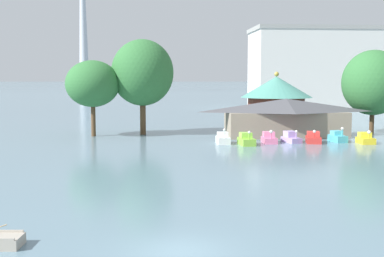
{
  "coord_description": "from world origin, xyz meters",
  "views": [
    {
      "loc": [
        -1.15,
        -20.8,
        7.57
      ],
      "look_at": [
        2.22,
        19.51,
        3.39
      ],
      "focal_mm": 45.98,
      "sensor_mm": 36.0,
      "label": 1
    }
  ],
  "objects_px": {
    "pedal_boat_lime": "(246,140)",
    "pedal_boat_lavender": "(291,138)",
    "pedal_boat_pink": "(269,138)",
    "shoreline_tree_mid": "(142,73)",
    "green_roof_pavilion": "(276,99)",
    "pedal_boat_red": "(313,138)",
    "background_building_block": "(323,68)",
    "shoreline_tree_right": "(373,83)",
    "pedal_boat_cyan": "(338,137)",
    "shoreline_tree_tall_left": "(93,84)",
    "pedal_boat_yellow": "(365,139)",
    "pedal_boat_white": "(223,139)",
    "boathouse": "(286,117)"
  },
  "relations": [
    {
      "from": "shoreline_tree_mid",
      "to": "shoreline_tree_right",
      "type": "distance_m",
      "value": 31.18
    },
    {
      "from": "pedal_boat_cyan",
      "to": "shoreline_tree_tall_left",
      "type": "height_order",
      "value": "shoreline_tree_tall_left"
    },
    {
      "from": "pedal_boat_cyan",
      "to": "pedal_boat_lavender",
      "type": "bearing_deg",
      "value": -100.3
    },
    {
      "from": "pedal_boat_lime",
      "to": "pedal_boat_pink",
      "type": "bearing_deg",
      "value": 112.84
    },
    {
      "from": "boathouse",
      "to": "shoreline_tree_mid",
      "type": "bearing_deg",
      "value": 168.29
    },
    {
      "from": "pedal_boat_red",
      "to": "shoreline_tree_right",
      "type": "relative_size",
      "value": 0.26
    },
    {
      "from": "pedal_boat_pink",
      "to": "shoreline_tree_tall_left",
      "type": "relative_size",
      "value": 0.28
    },
    {
      "from": "pedal_boat_lavender",
      "to": "shoreline_tree_right",
      "type": "relative_size",
      "value": 0.26
    },
    {
      "from": "pedal_boat_white",
      "to": "boathouse",
      "type": "height_order",
      "value": "boathouse"
    },
    {
      "from": "pedal_boat_lime",
      "to": "pedal_boat_cyan",
      "type": "distance_m",
      "value": 11.44
    },
    {
      "from": "pedal_boat_white",
      "to": "green_roof_pavilion",
      "type": "relative_size",
      "value": 0.24
    },
    {
      "from": "boathouse",
      "to": "shoreline_tree_right",
      "type": "bearing_deg",
      "value": 11.49
    },
    {
      "from": "pedal_boat_lime",
      "to": "pedal_boat_lavender",
      "type": "relative_size",
      "value": 0.98
    },
    {
      "from": "green_roof_pavilion",
      "to": "shoreline_tree_right",
      "type": "distance_m",
      "value": 14.3
    },
    {
      "from": "pedal_boat_lime",
      "to": "shoreline_tree_mid",
      "type": "relative_size",
      "value": 0.23
    },
    {
      "from": "pedal_boat_lavender",
      "to": "green_roof_pavilion",
      "type": "distance_m",
      "value": 17.42
    },
    {
      "from": "pedal_boat_lavender",
      "to": "pedal_boat_cyan",
      "type": "bearing_deg",
      "value": 74.11
    },
    {
      "from": "shoreline_tree_mid",
      "to": "shoreline_tree_right",
      "type": "bearing_deg",
      "value": -2.3
    },
    {
      "from": "pedal_boat_pink",
      "to": "background_building_block",
      "type": "xyz_separation_m",
      "value": [
        30.4,
        67.94,
        9.63
      ]
    },
    {
      "from": "pedal_boat_lime",
      "to": "green_roof_pavilion",
      "type": "bearing_deg",
      "value": 151.68
    },
    {
      "from": "shoreline_tree_tall_left",
      "to": "pedal_boat_red",
      "type": "bearing_deg",
      "value": -18.38
    },
    {
      "from": "pedal_boat_lime",
      "to": "pedal_boat_lavender",
      "type": "bearing_deg",
      "value": 103.65
    },
    {
      "from": "shoreline_tree_tall_left",
      "to": "pedal_boat_white",
      "type": "bearing_deg",
      "value": -28.35
    },
    {
      "from": "pedal_boat_lavender",
      "to": "pedal_boat_cyan",
      "type": "distance_m",
      "value": 5.6
    },
    {
      "from": "pedal_boat_cyan",
      "to": "green_roof_pavilion",
      "type": "height_order",
      "value": "green_roof_pavilion"
    },
    {
      "from": "shoreline_tree_mid",
      "to": "pedal_boat_red",
      "type": "bearing_deg",
      "value": -27.0
    },
    {
      "from": "pedal_boat_yellow",
      "to": "background_building_block",
      "type": "xyz_separation_m",
      "value": [
        19.45,
        69.48,
        9.61
      ]
    },
    {
      "from": "pedal_boat_white",
      "to": "shoreline_tree_right",
      "type": "bearing_deg",
      "value": 111.11
    },
    {
      "from": "pedal_boat_lime",
      "to": "green_roof_pavilion",
      "type": "distance_m",
      "value": 20.77
    },
    {
      "from": "pedal_boat_lime",
      "to": "shoreline_tree_right",
      "type": "xyz_separation_m",
      "value": [
        19.31,
        10.07,
        6.35
      ]
    },
    {
      "from": "pedal_boat_pink",
      "to": "background_building_block",
      "type": "height_order",
      "value": "background_building_block"
    },
    {
      "from": "pedal_boat_pink",
      "to": "pedal_boat_yellow",
      "type": "relative_size",
      "value": 1.22
    },
    {
      "from": "shoreline_tree_right",
      "to": "background_building_block",
      "type": "xyz_separation_m",
      "value": [
        14.09,
        59.43,
        3.23
      ]
    },
    {
      "from": "pedal_boat_white",
      "to": "pedal_boat_red",
      "type": "relative_size",
      "value": 0.87
    },
    {
      "from": "green_roof_pavilion",
      "to": "pedal_boat_lime",
      "type": "bearing_deg",
      "value": -113.68
    },
    {
      "from": "pedal_boat_red",
      "to": "pedal_boat_cyan",
      "type": "bearing_deg",
      "value": 114.49
    },
    {
      "from": "shoreline_tree_right",
      "to": "shoreline_tree_mid",
      "type": "bearing_deg",
      "value": 177.7
    },
    {
      "from": "pedal_boat_yellow",
      "to": "green_roof_pavilion",
      "type": "xyz_separation_m",
      "value": [
        -5.75,
        18.69,
        3.82
      ]
    },
    {
      "from": "pedal_boat_pink",
      "to": "shoreline_tree_tall_left",
      "type": "xyz_separation_m",
      "value": [
        -21.19,
        8.34,
        6.28
      ]
    },
    {
      "from": "pedal_boat_red",
      "to": "pedal_boat_yellow",
      "type": "xyz_separation_m",
      "value": [
        5.79,
        -1.12,
        -0.01
      ]
    },
    {
      "from": "pedal_boat_pink",
      "to": "shoreline_tree_mid",
      "type": "distance_m",
      "value": 19.34
    },
    {
      "from": "shoreline_tree_mid",
      "to": "pedal_boat_cyan",
      "type": "bearing_deg",
      "value": -22.47
    },
    {
      "from": "pedal_boat_lavender",
      "to": "shoreline_tree_mid",
      "type": "height_order",
      "value": "shoreline_tree_mid"
    },
    {
      "from": "shoreline_tree_mid",
      "to": "background_building_block",
      "type": "xyz_separation_m",
      "value": [
        45.21,
        58.18,
        1.91
      ]
    },
    {
      "from": "pedal_boat_yellow",
      "to": "shoreline_tree_right",
      "type": "xyz_separation_m",
      "value": [
        5.36,
        10.06,
        6.38
      ]
    },
    {
      "from": "pedal_boat_yellow",
      "to": "green_roof_pavilion",
      "type": "height_order",
      "value": "green_roof_pavilion"
    },
    {
      "from": "green_roof_pavilion",
      "to": "background_building_block",
      "type": "relative_size",
      "value": 0.29
    },
    {
      "from": "pedal_boat_lavender",
      "to": "boathouse",
      "type": "distance_m",
      "value": 6.04
    },
    {
      "from": "pedal_boat_pink",
      "to": "pedal_boat_lavender",
      "type": "height_order",
      "value": "pedal_boat_pink"
    },
    {
      "from": "shoreline_tree_mid",
      "to": "pedal_boat_lime",
      "type": "bearing_deg",
      "value": -43.77
    }
  ]
}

